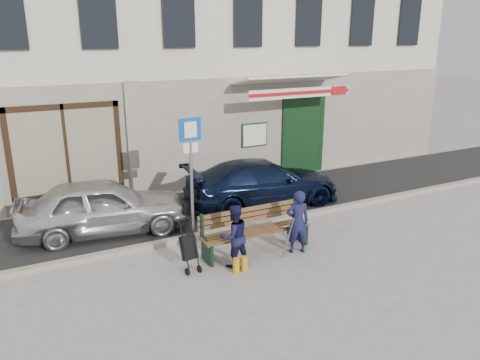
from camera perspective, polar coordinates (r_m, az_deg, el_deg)
ground at (r=9.81m, az=3.62°, el=-9.29°), size 80.00×80.00×0.00m
asphalt_lane at (r=12.35m, az=-3.71°, el=-3.55°), size 60.00×3.20×0.01m
curb at (r=10.98m, az=-0.37°, el=-5.92°), size 60.00×0.18×0.12m
building at (r=16.63m, az=-11.84°, el=18.93°), size 20.00×8.27×10.00m
car_silver at (r=11.12m, az=-16.39°, el=-3.11°), size 3.96×2.02×1.29m
car_navy at (r=12.51m, az=2.79°, el=-0.33°), size 4.34×2.07×1.22m
parking_sign at (r=10.22m, az=-6.00°, el=2.63°), size 0.50×0.08×2.71m
bench at (r=9.83m, az=1.71°, el=-6.27°), size 2.40×1.17×0.98m
man at (r=9.80m, az=7.04°, el=-5.08°), size 0.57×0.45×1.36m
woman at (r=9.18m, az=-0.75°, el=-6.84°), size 0.65×0.52×1.27m
stroller at (r=9.15m, az=-6.25°, el=-8.29°), size 0.34×0.45×1.02m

